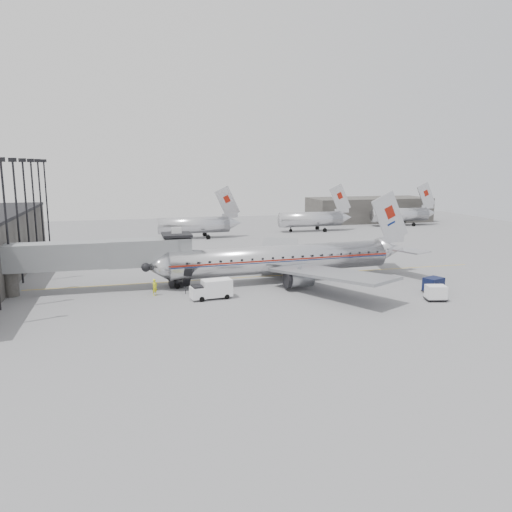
{
  "coord_description": "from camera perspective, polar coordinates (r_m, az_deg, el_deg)",
  "views": [
    {
      "loc": [
        -14.68,
        -55.5,
        14.61
      ],
      "look_at": [
        0.74,
        3.72,
        3.2
      ],
      "focal_mm": 35.0,
      "sensor_mm": 36.0,
      "label": 1
    }
  ],
  "objects": [
    {
      "name": "baggage_cart_navy",
      "position": [
        60.68,
        19.62,
        -3.1
      ],
      "size": [
        2.67,
        2.37,
        1.74
      ],
      "rotation": [
        0.0,
        0.0,
        0.37
      ],
      "color": "#0D1334",
      "rests_on": "ground"
    },
    {
      "name": "hangar",
      "position": [
        130.52,
        12.74,
        5.2
      ],
      "size": [
        30.0,
        12.0,
        6.0
      ],
      "primitive_type": "cube",
      "color": "#393633",
      "rests_on": "ground"
    },
    {
      "name": "airliner",
      "position": [
        62.72,
        3.47,
        -0.32
      ],
      "size": [
        35.13,
        32.49,
        11.11
      ],
      "rotation": [
        0.0,
        0.0,
        0.06
      ],
      "color": "silver",
      "rests_on": "ground"
    },
    {
      "name": "distant_aircraft_far",
      "position": [
        123.39,
        16.18,
        4.62
      ],
      "size": [
        16.39,
        3.2,
        10.26
      ],
      "color": "silver",
      "rests_on": "ground"
    },
    {
      "name": "distant_aircraft_mid",
      "position": [
        109.34,
        6.35,
        4.26
      ],
      "size": [
        16.39,
        3.2,
        10.26
      ],
      "color": "silver",
      "rests_on": "ground"
    },
    {
      "name": "ground",
      "position": [
        59.24,
        0.22,
        -3.72
      ],
      "size": [
        160.0,
        160.0,
        0.0
      ],
      "primitive_type": "plane",
      "color": "slate",
      "rests_on": "ground"
    },
    {
      "name": "apron_line",
      "position": [
        65.63,
        1.41,
        -2.3
      ],
      "size": [
        60.0,
        0.15,
        0.01
      ],
      "primitive_type": "cube",
      "rotation": [
        0.0,
        0.0,
        1.57
      ],
      "color": "gold",
      "rests_on": "ground"
    },
    {
      "name": "service_van",
      "position": [
        54.71,
        -5.08,
        -3.76
      ],
      "size": [
        4.66,
        2.24,
        2.11
      ],
      "rotation": [
        0.0,
        0.0,
        0.12
      ],
      "color": "white",
      "rests_on": "ground"
    },
    {
      "name": "distant_aircraft_near",
      "position": [
        99.06,
        -7.03,
        3.6
      ],
      "size": [
        16.39,
        3.2,
        10.26
      ],
      "color": "silver",
      "rests_on": "ground"
    },
    {
      "name": "floodlight_masts",
      "position": [
        69.96,
        -25.17,
        4.44
      ],
      "size": [
        0.9,
        42.25,
        15.25
      ],
      "color": "black",
      "rests_on": "ground"
    },
    {
      "name": "ramp_worker",
      "position": [
        57.05,
        -11.49,
        -3.52
      ],
      "size": [
        0.81,
        0.8,
        1.88
      ],
      "primitive_type": "imported",
      "rotation": [
        0.0,
        0.0,
        0.73
      ],
      "color": "yellow",
      "rests_on": "ground"
    },
    {
      "name": "jet_bridge",
      "position": [
        60.11,
        -16.25,
        0.14
      ],
      "size": [
        21.0,
        6.2,
        7.1
      ],
      "color": "slate",
      "rests_on": "ground"
    },
    {
      "name": "baggage_cart_white",
      "position": [
        57.23,
        19.86,
        -3.95
      ],
      "size": [
        2.44,
        2.07,
        1.67
      ],
      "rotation": [
        0.0,
        0.0,
        -0.24
      ],
      "color": "white",
      "rests_on": "ground"
    }
  ]
}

